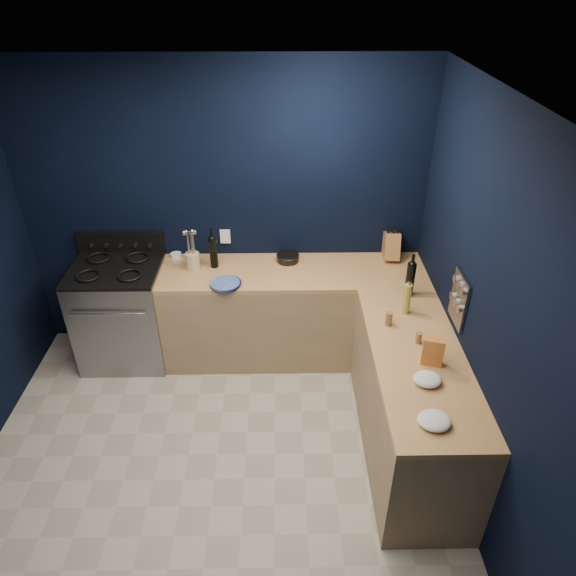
{
  "coord_description": "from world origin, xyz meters",
  "views": [
    {
      "loc": [
        0.5,
        -2.45,
        3.21
      ],
      "look_at": [
        0.55,
        1.0,
        1.0
      ],
      "focal_mm": 32.63,
      "sensor_mm": 36.0,
      "label": 1
    }
  ],
  "objects_px": {
    "knife_block": "(391,246)",
    "crouton_bag": "(433,352)",
    "gas_range": "(124,315)",
    "plate_stack": "(225,284)",
    "utensil_crock": "(193,261)"
  },
  "relations": [
    {
      "from": "gas_range",
      "to": "utensil_crock",
      "type": "relative_size",
      "value": 6.12
    },
    {
      "from": "knife_block",
      "to": "crouton_bag",
      "type": "relative_size",
      "value": 1.18
    },
    {
      "from": "plate_stack",
      "to": "knife_block",
      "type": "bearing_deg",
      "value": 17.55
    },
    {
      "from": "gas_range",
      "to": "plate_stack",
      "type": "bearing_deg",
      "value": -12.85
    },
    {
      "from": "utensil_crock",
      "to": "crouton_bag",
      "type": "height_order",
      "value": "crouton_bag"
    },
    {
      "from": "utensil_crock",
      "to": "knife_block",
      "type": "bearing_deg",
      "value": 5.68
    },
    {
      "from": "knife_block",
      "to": "utensil_crock",
      "type": "bearing_deg",
      "value": -171.43
    },
    {
      "from": "gas_range",
      "to": "utensil_crock",
      "type": "bearing_deg",
      "value": 5.42
    },
    {
      "from": "utensil_crock",
      "to": "crouton_bag",
      "type": "distance_m",
      "value": 2.17
    },
    {
      "from": "knife_block",
      "to": "crouton_bag",
      "type": "bearing_deg",
      "value": -86.52
    },
    {
      "from": "plate_stack",
      "to": "knife_block",
      "type": "relative_size",
      "value": 1.02
    },
    {
      "from": "gas_range",
      "to": "crouton_bag",
      "type": "xyz_separation_m",
      "value": [
        2.42,
        -1.21,
        0.54
      ]
    },
    {
      "from": "utensil_crock",
      "to": "knife_block",
      "type": "relative_size",
      "value": 0.63
    },
    {
      "from": "gas_range",
      "to": "plate_stack",
      "type": "height_order",
      "value": "plate_stack"
    },
    {
      "from": "knife_block",
      "to": "plate_stack",
      "type": "bearing_deg",
      "value": -159.56
    }
  ]
}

